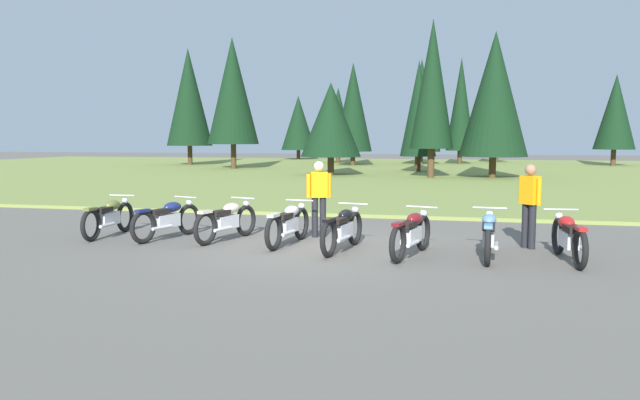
# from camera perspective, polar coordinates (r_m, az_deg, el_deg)

# --- Properties ---
(ground_plane) EXTENTS (140.00, 140.00, 0.00)m
(ground_plane) POSITION_cam_1_polar(r_m,az_deg,el_deg) (12.25, -0.64, -4.47)
(ground_plane) COLOR #605B54
(grass_moorland) EXTENTS (80.00, 44.00, 0.10)m
(grass_moorland) POSITION_cam_1_polar(r_m,az_deg,el_deg) (38.63, 8.79, 2.57)
(grass_moorland) COLOR olive
(grass_moorland) RESTS_ON ground
(forest_treeline) EXTENTS (39.09, 27.91, 8.96)m
(forest_treeline) POSITION_cam_1_polar(r_m,az_deg,el_deg) (44.14, 5.89, 8.74)
(forest_treeline) COLOR #47331E
(forest_treeline) RESTS_ON ground
(motorcycle_olive) EXTENTS (0.62, 2.10, 0.88)m
(motorcycle_olive) POSITION_cam_1_polar(r_m,az_deg,el_deg) (14.40, -18.97, -1.48)
(motorcycle_olive) COLOR black
(motorcycle_olive) RESTS_ON ground
(motorcycle_navy) EXTENTS (0.81, 2.04, 0.88)m
(motorcycle_navy) POSITION_cam_1_polar(r_m,az_deg,el_deg) (13.67, -13.97, -1.71)
(motorcycle_navy) COLOR black
(motorcycle_navy) RESTS_ON ground
(motorcycle_cream) EXTENTS (0.80, 2.05, 0.88)m
(motorcycle_cream) POSITION_cam_1_polar(r_m,az_deg,el_deg) (13.20, -8.63, -1.86)
(motorcycle_cream) COLOR black
(motorcycle_cream) RESTS_ON ground
(motorcycle_silver) EXTENTS (0.62, 2.09, 0.88)m
(motorcycle_silver) POSITION_cam_1_polar(r_m,az_deg,el_deg) (12.55, -2.94, -2.20)
(motorcycle_silver) COLOR black
(motorcycle_silver) RESTS_ON ground
(motorcycle_black) EXTENTS (0.64, 2.09, 0.88)m
(motorcycle_black) POSITION_cam_1_polar(r_m,az_deg,el_deg) (11.88, 2.13, -2.65)
(motorcycle_black) COLOR black
(motorcycle_black) RESTS_ON ground
(motorcycle_maroon) EXTENTS (0.76, 2.06, 0.88)m
(motorcycle_maroon) POSITION_cam_1_polar(r_m,az_deg,el_deg) (11.44, 8.49, -3.04)
(motorcycle_maroon) COLOR black
(motorcycle_maroon) RESTS_ON ground
(motorcycle_sky_blue) EXTENTS (0.62, 2.10, 0.88)m
(motorcycle_sky_blue) POSITION_cam_1_polar(r_m,az_deg,el_deg) (11.54, 15.38, -3.11)
(motorcycle_sky_blue) COLOR black
(motorcycle_sky_blue) RESTS_ON ground
(motorcycle_red) EXTENTS (0.62, 2.10, 0.88)m
(motorcycle_red) POSITION_cam_1_polar(r_m,az_deg,el_deg) (11.70, 22.06, -3.21)
(motorcycle_red) COLOR black
(motorcycle_red) RESTS_ON ground
(rider_with_back_turned) EXTENTS (0.52, 0.34, 1.67)m
(rider_with_back_turned) POSITION_cam_1_polar(r_m,az_deg,el_deg) (13.46, -0.11, 0.54)
(rider_with_back_turned) COLOR black
(rider_with_back_turned) RESTS_ON ground
(rider_checking_bike) EXTENTS (0.40, 0.44, 1.67)m
(rider_checking_bike) POSITION_cam_1_polar(r_m,az_deg,el_deg) (12.77, 18.86, -0.06)
(rider_checking_bike) COLOR black
(rider_checking_bike) RESTS_ON ground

